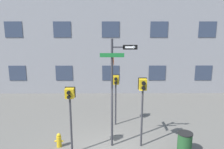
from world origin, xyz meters
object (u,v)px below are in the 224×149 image
(fire_hydrant, at_px, (59,140))
(trash_bin, at_px, (185,143))
(pedestrian_signal_left, at_px, (70,103))
(pedestrian_signal_across, at_px, (116,86))
(street_sign_pole, at_px, (114,85))
(pedestrian_signal_right, at_px, (143,94))

(fire_hydrant, relative_size, trash_bin, 0.70)
(pedestrian_signal_left, xyz_separation_m, pedestrian_signal_across, (1.78, 2.58, -0.09))
(pedestrian_signal_across, bearing_deg, trash_bin, -43.87)
(street_sign_pole, bearing_deg, pedestrian_signal_left, -161.17)
(pedestrian_signal_across, height_order, trash_bin, pedestrian_signal_across)
(street_sign_pole, distance_m, trash_bin, 3.61)
(pedestrian_signal_right, height_order, pedestrian_signal_across, pedestrian_signal_right)
(trash_bin, bearing_deg, pedestrian_signal_left, -179.84)
(pedestrian_signal_left, xyz_separation_m, trash_bin, (4.46, 0.01, -1.68))
(pedestrian_signal_across, relative_size, trash_bin, 3.03)
(pedestrian_signal_left, relative_size, fire_hydrant, 4.49)
(pedestrian_signal_left, distance_m, trash_bin, 4.76)
(pedestrian_signal_right, distance_m, trash_bin, 2.53)
(street_sign_pole, bearing_deg, fire_hydrant, -177.95)
(pedestrian_signal_across, relative_size, fire_hydrant, 4.31)
(trash_bin, bearing_deg, pedestrian_signal_right, 162.75)
(pedestrian_signal_right, xyz_separation_m, fire_hydrant, (-3.44, -0.04, -1.99))
(pedestrian_signal_right, distance_m, pedestrian_signal_across, 2.32)
(pedestrian_signal_across, bearing_deg, pedestrian_signal_left, -124.62)
(pedestrian_signal_across, bearing_deg, pedestrian_signal_right, -63.47)
(fire_hydrant, bearing_deg, trash_bin, -5.34)
(pedestrian_signal_across, xyz_separation_m, fire_hydrant, (-2.41, -2.09, -1.74))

